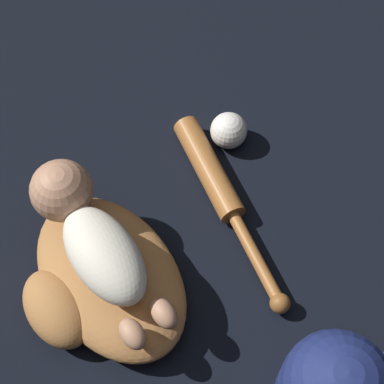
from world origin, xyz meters
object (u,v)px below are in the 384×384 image
object	(u,v)px
baseball_glove	(101,281)
baseball_bat	(219,188)
baby_figure	(89,232)
baseball	(229,131)

from	to	relation	value
baseball_glove	baseball_bat	size ratio (longest dim) A/B	1.06
baseball_glove	baby_figure	world-z (taller)	baby_figure
baseball_glove	baseball	world-z (taller)	baseball_glove
baseball_bat	baby_figure	bearing A→B (deg)	67.00
baseball_glove	baseball_bat	xyz separation A→B (m)	(-0.07, -0.28, -0.02)
baby_figure	baseball	distance (m)	0.38
baseball_glove	baby_figure	bearing A→B (deg)	-42.75
baseball	baseball_glove	bearing A→B (deg)	87.55
baby_figure	baseball	bearing A→B (deg)	-98.56
baby_figure	baseball_glove	bearing A→B (deg)	137.25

